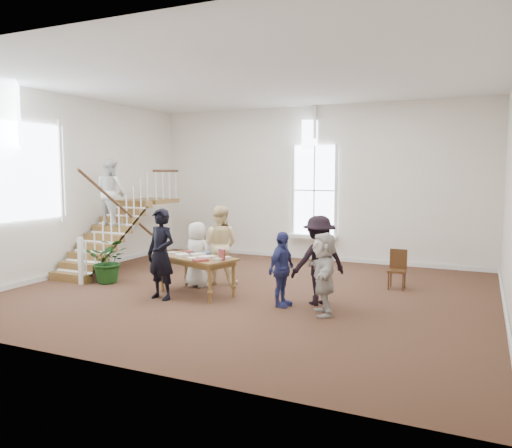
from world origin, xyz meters
The scene contains 12 objects.
ground centered at (0.00, 0.00, 0.00)m, with size 10.00×10.00×0.00m, color #492C1C.
room_shell centered at (0.00, 4.39, 0.40)m, with size 10.49×10.00×10.00m.
staircase centered at (-4.34, 0.75, 1.62)m, with size 1.10×4.10×2.92m.
library_table centered at (-0.95, -0.63, 0.72)m, with size 1.90×1.35×0.87m.
police_officer centered at (-1.41, -1.27, 0.93)m, with size 0.68×0.44×1.85m, color black.
elderly_woman centered at (-1.31, -0.02, 0.74)m, with size 0.72×0.47×1.47m, color silver.
person_yellow centered at (-1.01, 0.48, 0.91)m, with size 0.88×0.69×1.82m, color #F6DA99.
woman_cluster_a centered at (1.04, -0.78, 0.73)m, with size 0.85×0.36×1.46m, color navy.
woman_cluster_b centered at (1.64, -0.33, 0.87)m, with size 1.13×0.65×1.75m, color black.
woman_cluster_c centered at (1.94, -0.98, 0.76)m, with size 1.40×0.45×1.51m, color beige.
floor_plant centered at (-3.40, -0.54, 0.53)m, with size 0.95×0.83×1.06m, color #153C13.
side_chair centered at (2.84, 1.67, 0.48)m, with size 0.38×0.38×0.87m.
Camera 1 is at (4.49, -9.59, 2.60)m, focal length 35.00 mm.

